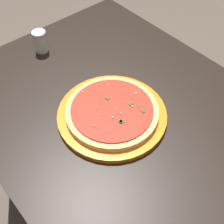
% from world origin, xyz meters
% --- Properties ---
extents(ground_plane, '(5.00, 5.00, 0.00)m').
position_xyz_m(ground_plane, '(0.00, 0.00, 0.00)').
color(ground_plane, brown).
extents(restaurant_table, '(1.07, 0.74, 0.76)m').
position_xyz_m(restaurant_table, '(0.00, 0.00, 0.61)').
color(restaurant_table, black).
rests_on(restaurant_table, ground_plane).
extents(serving_plate, '(0.30, 0.30, 0.02)m').
position_xyz_m(serving_plate, '(0.04, 0.04, 0.76)').
color(serving_plate, orange).
rests_on(serving_plate, restaurant_table).
extents(pizza, '(0.26, 0.26, 0.02)m').
position_xyz_m(pizza, '(0.04, 0.04, 0.78)').
color(pizza, '#DBB26B').
rests_on(pizza, serving_plate).
extents(parmesan_shaker, '(0.05, 0.05, 0.07)m').
position_xyz_m(parmesan_shaker, '(0.42, 0.03, 0.79)').
color(parmesan_shaker, silver).
rests_on(parmesan_shaker, restaurant_table).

